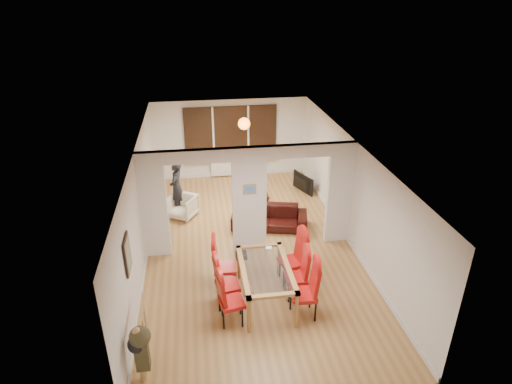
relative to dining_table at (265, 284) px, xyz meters
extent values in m
cube|color=#AD7D45|center=(-0.04, 2.07, -0.41)|extent=(5.00, 9.00, 0.01)
cube|color=white|center=(-0.04, 2.07, 0.89)|extent=(5.00, 0.18, 2.60)
cube|color=black|center=(-0.04, 6.51, 1.09)|extent=(3.00, 0.08, 1.80)
cube|color=white|center=(-0.04, 6.47, -0.11)|extent=(1.40, 0.08, 0.50)
sphere|color=orange|center=(0.26, 5.37, 1.74)|extent=(0.36, 0.36, 0.36)
cube|color=gray|center=(-2.51, -0.33, 1.19)|extent=(0.04, 0.52, 0.67)
cube|color=#4C8CD8|center=(-0.04, 1.97, 1.19)|extent=(0.30, 0.03, 0.25)
imported|color=black|center=(0.61, 2.94, -0.12)|extent=(2.11, 1.21, 0.58)
imported|color=beige|center=(-1.67, 3.85, -0.09)|extent=(0.94, 0.95, 0.64)
imported|color=black|center=(-1.80, 4.15, 0.36)|extent=(0.65, 0.52, 1.54)
imported|color=black|center=(1.95, 4.93, -0.13)|extent=(0.95, 0.48, 0.56)
cylinder|color=#143F19|center=(0.45, 4.38, -0.03)|extent=(0.07, 0.07, 0.29)
imported|color=#311D10|center=(0.19, 4.53, -0.15)|extent=(0.21, 0.21, 0.05)
camera|label=1|loc=(-1.22, -6.83, 5.39)|focal=30.00mm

